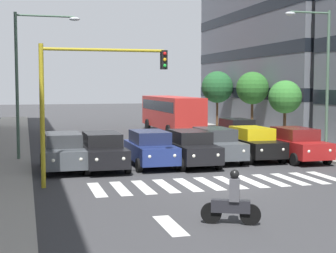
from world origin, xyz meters
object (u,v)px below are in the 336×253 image
car_3 (190,148)px  car_5 (103,151)px  traffic_light_gantry (81,90)px  car_4 (150,148)px  car_1 (253,143)px  car_2 (216,145)px  street_tree_3 (217,87)px  car_6 (63,151)px  motorcycle_with_rider (232,202)px  bus_behind_traffic (171,111)px  street_tree_2 (252,88)px  car_row2_0 (238,132)px  street_lamp_left (321,69)px  street_lamp_right (28,69)px  car_0 (296,144)px  street_tree_1 (285,97)px

car_3 → car_5: size_ratio=1.00×
traffic_light_gantry → car_4: bearing=-133.1°
car_1 → car_2: size_ratio=1.00×
traffic_light_gantry → street_tree_3: (-14.22, -22.24, 0.02)m
car_1 → car_3: 3.92m
car_2 → car_6: same height
car_4 → car_5: size_ratio=1.00×
car_4 → traffic_light_gantry: bearing=46.9°
traffic_light_gantry → motorcycle_with_rider: bearing=117.3°
bus_behind_traffic → street_tree_3: size_ratio=2.09×
street_tree_2 → car_6: bearing=37.9°
street_tree_3 → car_row2_0: bearing=75.6°
bus_behind_traffic → street_lamp_left: size_ratio=1.37×
motorcycle_with_rider → street_lamp_right: street_lamp_right is taller
street_tree_3 → street_lamp_right: bearing=42.8°
car_0 → car_4: size_ratio=1.00×
car_5 → bus_behind_traffic: bus_behind_traffic is taller
car_0 → car_5: (10.08, 0.02, 0.00)m
street_tree_1 → street_tree_2: 6.12m
car_0 → street_tree_1: (-2.45, -5.74, 2.29)m
car_0 → bus_behind_traffic: 16.71m
car_6 → car_4: bearing=-179.6°
car_0 → car_5: 10.08m
car_6 → street_lamp_left: street_lamp_left is taller
street_lamp_left → street_lamp_right: bearing=-13.3°
car_0 → street_tree_3: size_ratio=0.88×
car_5 → street_lamp_right: bearing=-47.9°
car_2 → street_lamp_left: size_ratio=0.58×
street_lamp_right → street_tree_1: size_ratio=1.82×
street_lamp_left → street_tree_3: (-1.32, -18.45, -1.00)m
car_4 → street_tree_1: (-10.16, -5.45, 2.29)m
bus_behind_traffic → street_tree_2: size_ratio=2.19×
street_lamp_right → street_tree_2: bearing=-153.4°
street_lamp_right → street_tree_2: street_lamp_right is taller
car_3 → car_6: (6.08, -0.30, 0.00)m
car_5 → street_tree_1: bearing=-155.3°
car_4 → car_6: size_ratio=1.00×
street_lamp_right → street_tree_1: street_lamp_right is taller
street_tree_3 → street_lamp_left: bearing=85.9°
car_6 → street_lamp_right: 5.33m
bus_behind_traffic → car_1: bearing=90.0°
car_0 → traffic_light_gantry: size_ratio=0.81×
street_tree_1 → street_tree_2: street_tree_2 is taller
car_0 → car_5: bearing=0.1°
car_5 → car_row2_0: (-10.02, -7.45, 0.00)m
car_0 → motorcycle_with_rider: 13.12m
motorcycle_with_rider → street_lamp_left: size_ratio=0.21×
car_5 → street_tree_3: 22.78m
car_3 → car_4: bearing=-9.6°
car_row2_0 → car_5: bearing=36.6°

